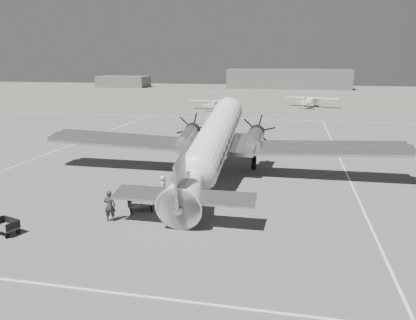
% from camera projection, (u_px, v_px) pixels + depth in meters
% --- Properties ---
extents(ground, '(260.00, 260.00, 0.00)m').
position_uv_depth(ground, '(192.00, 191.00, 30.50)').
color(ground, slate).
rests_on(ground, ground).
extents(taxi_line_near, '(60.00, 0.15, 0.01)m').
position_uv_depth(taxi_line_near, '(112.00, 292.00, 17.19)').
color(taxi_line_near, silver).
rests_on(taxi_line_near, ground).
extents(taxi_line_right, '(0.15, 80.00, 0.01)m').
position_uv_depth(taxi_line_right, '(360.00, 202.00, 28.10)').
color(taxi_line_right, silver).
rests_on(taxi_line_right, ground).
extents(taxi_line_left, '(0.15, 60.00, 0.01)m').
position_uv_depth(taxi_line_left, '(52.00, 152.00, 43.59)').
color(taxi_line_left, silver).
rests_on(taxi_line_left, ground).
extents(taxi_line_horizon, '(90.00, 0.15, 0.01)m').
position_uv_depth(taxi_line_horizon, '(249.00, 119.00, 68.51)').
color(taxi_line_horizon, silver).
rests_on(taxi_line_horizon, ground).
extents(grass_infield, '(260.00, 90.00, 0.01)m').
position_uv_depth(grass_infield, '(269.00, 94.00, 120.79)').
color(grass_infield, '#686457').
rests_on(grass_infield, ground).
extents(hangar_main, '(42.00, 14.00, 6.60)m').
position_uv_depth(hangar_main, '(288.00, 79.00, 142.76)').
color(hangar_main, '#5C5C5C').
rests_on(hangar_main, ground).
extents(shed_secondary, '(18.00, 10.00, 4.00)m').
position_uv_depth(shed_secondary, '(123.00, 82.00, 150.28)').
color(shed_secondary, '#5A5A5A').
rests_on(shed_secondary, ground).
extents(dc3_airliner, '(31.64, 22.07, 6.00)m').
position_uv_depth(dc3_airliner, '(213.00, 145.00, 32.62)').
color(dc3_airliner, silver).
rests_on(dc3_airliner, ground).
extents(light_plane_left, '(10.09, 8.20, 2.09)m').
position_uv_depth(light_plane_left, '(214.00, 105.00, 80.93)').
color(light_plane_left, white).
rests_on(light_plane_left, ground).
extents(light_plane_right, '(13.78, 12.48, 2.36)m').
position_uv_depth(light_plane_right, '(311.00, 102.00, 85.17)').
color(light_plane_right, white).
rests_on(light_plane_right, ground).
extents(baggage_cart_near, '(2.14, 1.91, 1.00)m').
position_uv_depth(baggage_cart_near, '(140.00, 203.00, 26.51)').
color(baggage_cart_near, '#5A5A5A').
rests_on(baggage_cart_near, ground).
extents(baggage_cart_far, '(1.79, 1.49, 0.87)m').
position_uv_depth(baggage_cart_far, '(5.00, 227.00, 22.89)').
color(baggage_cart_far, '#5A5A5A').
rests_on(baggage_cart_far, ground).
extents(ground_crew, '(0.79, 0.60, 1.95)m').
position_uv_depth(ground_crew, '(110.00, 206.00, 24.68)').
color(ground_crew, '#2B2B2B').
rests_on(ground_crew, ground).
extents(ramp_agent, '(0.73, 0.85, 1.49)m').
position_uv_depth(ramp_agent, '(152.00, 197.00, 27.06)').
color(ramp_agent, silver).
rests_on(ramp_agent, ground).
extents(passenger, '(0.59, 0.80, 1.50)m').
position_uv_depth(passenger, '(163.00, 186.00, 29.38)').
color(passenger, '#B5B5B2').
rests_on(passenger, ground).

